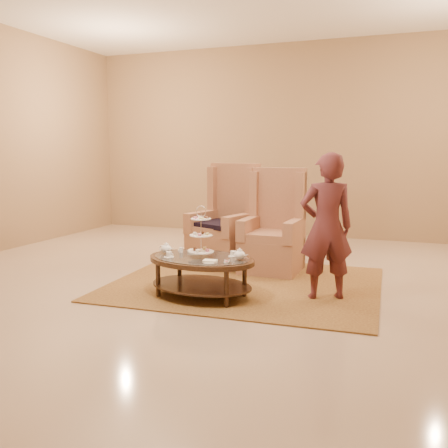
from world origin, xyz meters
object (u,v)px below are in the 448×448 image
at_px(armchair_right, 274,237).
at_px(person, 326,227).
at_px(tea_table, 201,265).
at_px(armchair_left, 226,230).

bearing_deg(armchair_right, person, -50.26).
xyz_separation_m(tea_table, armchair_right, (0.41, 1.46, 0.09)).
height_order(armchair_right, person, person).
distance_m(tea_table, armchair_right, 1.52).
xyz_separation_m(armchair_left, armchair_right, (0.72, -0.16, -0.02)).
relative_size(tea_table, person, 0.82).
bearing_deg(tea_table, person, 25.03).
relative_size(tea_table, armchair_left, 0.92).
bearing_deg(armchair_left, person, -23.38).
distance_m(armchair_right, person, 1.38).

